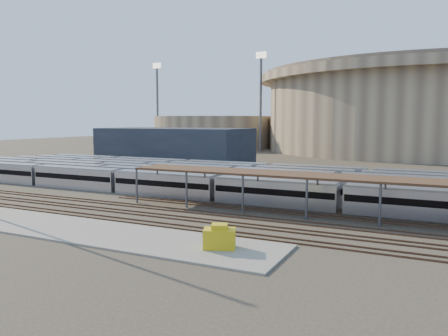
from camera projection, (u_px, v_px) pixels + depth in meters
name	position (u px, v px, depth m)	size (l,w,h in m)	color
ground	(178.00, 209.00, 60.47)	(420.00, 420.00, 0.00)	#383026
apron	(70.00, 228.00, 49.17)	(50.00, 9.00, 0.20)	gray
subway_trains	(226.00, 179.00, 77.49)	(124.08, 23.90, 3.60)	silver
inspection_shed	(347.00, 179.00, 54.03)	(60.30, 6.00, 5.30)	#504F54
empty_tracks	(158.00, 215.00, 55.98)	(170.00, 9.62, 0.18)	#4C3323
stadium	(417.00, 109.00, 173.31)	(124.00, 124.00, 32.50)	gray
secondary_arena	(215.00, 132.00, 202.00)	(56.00, 56.00, 14.00)	gray
service_building	(175.00, 146.00, 124.27)	(42.00, 20.00, 10.00)	#1E232D
floodlight_0	(261.00, 98.00, 169.67)	(4.00, 1.00, 38.40)	#504F54
floodlight_1	(157.00, 102.00, 202.33)	(4.00, 1.00, 38.40)	#504F54
floodlight_3	(338.00, 102.00, 205.85)	(4.00, 1.00, 38.40)	#504F54
yellow_equipment	(219.00, 238.00, 41.18)	(2.98, 1.86, 1.86)	gold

